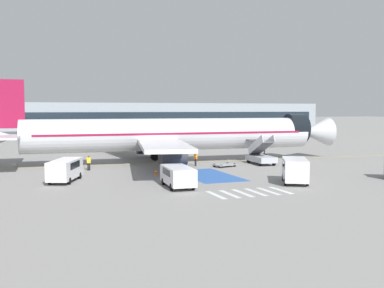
% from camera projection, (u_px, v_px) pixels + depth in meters
% --- Properties ---
extents(ground_plane, '(600.00, 600.00, 0.00)m').
position_uv_depth(ground_plane, '(179.00, 163.00, 57.42)').
color(ground_plane, gray).
extents(apron_leadline_yellow, '(80.72, 5.19, 0.01)m').
position_uv_depth(apron_leadline_yellow, '(173.00, 163.00, 57.57)').
color(apron_leadline_yellow, gold).
rests_on(apron_leadline_yellow, ground_plane).
extents(apron_stand_patch_blue, '(4.77, 9.84, 0.01)m').
position_uv_depth(apron_stand_patch_blue, '(208.00, 175.00, 46.62)').
color(apron_stand_patch_blue, '#2856A8').
rests_on(apron_stand_patch_blue, ground_plane).
extents(apron_walkway_bar_0, '(0.44, 3.60, 0.01)m').
position_uv_depth(apron_walkway_bar_0, '(216.00, 195.00, 35.89)').
color(apron_walkway_bar_0, silver).
rests_on(apron_walkway_bar_0, ground_plane).
extents(apron_walkway_bar_1, '(0.44, 3.60, 0.01)m').
position_uv_depth(apron_walkway_bar_1, '(230.00, 194.00, 36.31)').
color(apron_walkway_bar_1, silver).
rests_on(apron_walkway_bar_1, ground_plane).
extents(apron_walkway_bar_2, '(0.44, 3.60, 0.01)m').
position_uv_depth(apron_walkway_bar_2, '(243.00, 193.00, 36.73)').
color(apron_walkway_bar_2, silver).
rests_on(apron_walkway_bar_2, ground_plane).
extents(apron_walkway_bar_3, '(0.44, 3.60, 0.01)m').
position_uv_depth(apron_walkway_bar_3, '(256.00, 192.00, 37.15)').
color(apron_walkway_bar_3, silver).
rests_on(apron_walkway_bar_3, ground_plane).
extents(apron_walkway_bar_4, '(0.44, 3.60, 0.01)m').
position_uv_depth(apron_walkway_bar_4, '(268.00, 191.00, 37.58)').
color(apron_walkway_bar_4, silver).
rests_on(apron_walkway_bar_4, ground_plane).
extents(apron_walkway_bar_5, '(0.44, 3.60, 0.01)m').
position_uv_depth(apron_walkway_bar_5, '(281.00, 190.00, 38.00)').
color(apron_walkway_bar_5, silver).
rests_on(apron_walkway_bar_5, ground_plane).
extents(airliner, '(47.59, 33.66, 10.27)m').
position_uv_depth(airliner, '(169.00, 135.00, 57.12)').
color(airliner, silver).
rests_on(airliner, ground_plane).
extents(boarding_stairs_forward, '(2.49, 5.34, 3.81)m').
position_uv_depth(boarding_stairs_forward, '(261.00, 156.00, 56.10)').
color(boarding_stairs_forward, '#ADB2BA').
rests_on(boarding_stairs_forward, ground_plane).
extents(fuel_tanker, '(9.79, 2.77, 3.52)m').
position_uv_depth(fuel_tanker, '(83.00, 140.00, 73.33)').
color(fuel_tanker, '#38383D').
rests_on(fuel_tanker, ground_plane).
extents(service_van_0, '(3.89, 5.83, 2.07)m').
position_uv_depth(service_van_0, '(65.00, 168.00, 42.57)').
color(service_van_0, silver).
rests_on(service_van_0, ground_plane).
extents(service_van_2, '(2.43, 5.14, 1.82)m').
position_uv_depth(service_van_2, '(178.00, 175.00, 39.40)').
color(service_van_2, silver).
rests_on(service_van_2, ground_plane).
extents(service_van_3, '(4.00, 5.00, 2.29)m').
position_uv_depth(service_van_3, '(295.00, 169.00, 41.51)').
color(service_van_3, silver).
rests_on(service_van_3, ground_plane).
extents(baggage_cart, '(2.92, 2.17, 0.87)m').
position_uv_depth(baggage_cart, '(224.00, 165.00, 53.48)').
color(baggage_cart, gray).
rests_on(baggage_cart, ground_plane).
extents(ground_crew_0, '(0.35, 0.48, 1.77)m').
position_uv_depth(ground_crew_0, '(196.00, 158.00, 54.29)').
color(ground_crew_0, '#2D2D33').
rests_on(ground_crew_0, ground_plane).
extents(ground_crew_1, '(0.46, 0.30, 1.70)m').
position_uv_depth(ground_crew_1, '(89.00, 162.00, 50.30)').
color(ground_crew_1, black).
rests_on(ground_crew_1, ground_plane).
extents(traffic_cone_0, '(0.52, 0.52, 0.58)m').
position_uv_depth(traffic_cone_0, '(156.00, 171.00, 47.48)').
color(traffic_cone_0, orange).
rests_on(traffic_cone_0, ground_plane).
extents(terminal_building, '(115.76, 12.10, 8.51)m').
position_uv_depth(terminal_building, '(116.00, 119.00, 117.10)').
color(terminal_building, '#89939E').
rests_on(terminal_building, ground_plane).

